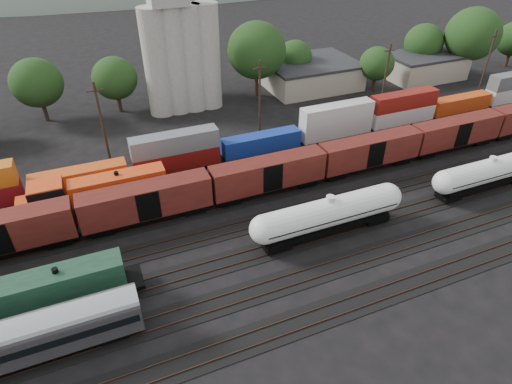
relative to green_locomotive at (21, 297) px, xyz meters
name	(u,v)px	position (x,y,z in m)	size (l,w,h in m)	color
ground	(239,227)	(22.43, 5.00, -2.82)	(600.00, 600.00, 0.00)	black
tracks	(239,227)	(22.43, 5.00, -2.78)	(180.00, 33.20, 0.20)	black
green_locomotive	(21,297)	(0.00, 0.00, 0.00)	(18.84, 3.32, 4.99)	black
tank_car_a	(329,214)	(31.28, 0.00, 0.11)	(18.94, 3.39, 4.96)	silver
tank_car_b	(489,172)	(55.20, 0.00, -0.07)	(17.69, 3.17, 4.64)	silver
orange_locomotive	(92,192)	(7.27, 15.00, -0.13)	(18.95, 3.16, 4.74)	black
boxcar_string	(147,201)	(12.98, 10.00, 0.30)	(138.20, 2.90, 4.20)	black
container_wall	(228,145)	(26.54, 20.00, -0.06)	(160.00, 2.60, 5.80)	black
grain_silo	(180,47)	(25.71, 41.00, 8.43)	(13.40, 5.00, 29.00)	#A4A196
industrial_sheds	(204,95)	(29.06, 40.25, -0.26)	(119.38, 17.26, 5.10)	#9E937F
tree_band	(167,69)	(23.27, 41.87, 4.71)	(164.29, 22.46, 14.21)	black
utility_poles	(186,109)	(22.43, 27.00, 3.39)	(122.20, 0.36, 12.00)	black
distant_hills	(128,2)	(46.35, 265.00, -23.39)	(860.00, 286.00, 130.00)	#59665B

